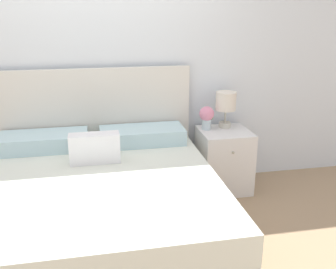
# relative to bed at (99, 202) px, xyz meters

# --- Properties ---
(ground_plane) EXTENTS (12.00, 12.00, 0.00)m
(ground_plane) POSITION_rel_bed_xyz_m (0.00, 0.89, -0.30)
(ground_plane) COLOR tan
(wall_back) EXTENTS (8.00, 0.06, 2.60)m
(wall_back) POSITION_rel_bed_xyz_m (0.00, 0.96, 1.00)
(wall_back) COLOR white
(wall_back) RESTS_ON ground_plane
(bed) EXTENTS (1.87, 1.94, 1.21)m
(bed) POSITION_rel_bed_xyz_m (0.00, 0.00, 0.00)
(bed) COLOR tan
(bed) RESTS_ON ground_plane
(nightstand) EXTENTS (0.48, 0.49, 0.61)m
(nightstand) POSITION_rel_bed_xyz_m (1.24, 0.64, 0.00)
(nightstand) COLOR white
(nightstand) RESTS_ON ground_plane
(table_lamp) EXTENTS (0.20, 0.20, 0.36)m
(table_lamp) POSITION_rel_bed_xyz_m (1.28, 0.75, 0.55)
(table_lamp) COLOR beige
(table_lamp) RESTS_ON nightstand
(flower_vase) EXTENTS (0.14, 0.14, 0.23)m
(flower_vase) POSITION_rel_bed_xyz_m (1.08, 0.72, 0.44)
(flower_vase) COLOR silver
(flower_vase) RESTS_ON nightstand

